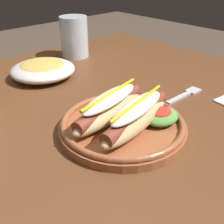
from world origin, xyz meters
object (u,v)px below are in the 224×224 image
object	(u,v)px
side_bowl	(43,69)
hot_dog_plate	(124,119)
water_cup	(74,37)
fork	(186,94)

from	to	relation	value
side_bowl	hot_dog_plate	bearing A→B (deg)	-94.74
hot_dog_plate	water_cup	world-z (taller)	water_cup
side_bowl	fork	bearing A→B (deg)	-60.19
fork	water_cup	world-z (taller)	water_cup
water_cup	fork	bearing A→B (deg)	-87.75
water_cup	hot_dog_plate	bearing A→B (deg)	-115.24
hot_dog_plate	side_bowl	xyz separation A→B (m)	(0.03, 0.35, -0.00)
fork	side_bowl	xyz separation A→B (m)	(-0.19, 0.34, 0.02)
water_cup	side_bowl	bearing A→B (deg)	-152.94
hot_dog_plate	fork	bearing A→B (deg)	1.98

